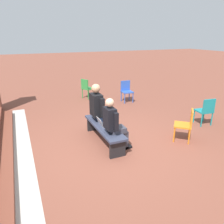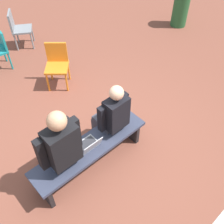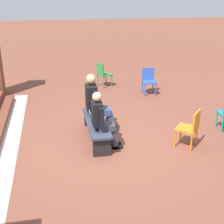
{
  "view_description": "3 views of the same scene",
  "coord_description": "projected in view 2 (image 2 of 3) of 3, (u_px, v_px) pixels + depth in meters",
  "views": [
    {
      "loc": [
        -4.41,
        1.9,
        2.59
      ],
      "look_at": [
        0.24,
        -0.15,
        0.79
      ],
      "focal_mm": 35.0,
      "sensor_mm": 36.0,
      "label": 1
    },
    {
      "loc": [
        1.52,
        1.9,
        3.39
      ],
      "look_at": [
        -0.31,
        -0.11,
        0.6
      ],
      "focal_mm": 42.0,
      "sensor_mm": 36.0,
      "label": 2
    },
    {
      "loc": [
        -6.15,
        0.95,
        3.24
      ],
      "look_at": [
        0.24,
        -0.3,
        0.65
      ],
      "focal_mm": 50.0,
      "sensor_mm": 36.0,
      "label": 3
    }
  ],
  "objects": [
    {
      "name": "plastic_chair_far_left",
      "position": [
        18.0,
        27.0,
        5.93
      ],
      "size": [
        0.58,
        0.58,
        0.84
      ],
      "color": "gray",
      "rests_on": "ground"
    },
    {
      "name": "bench",
      "position": [
        90.0,
        150.0,
        3.71
      ],
      "size": [
        1.8,
        0.44,
        0.45
      ],
      "color": "#33384C",
      "rests_on": "ground"
    },
    {
      "name": "plastic_chair_foreground",
      "position": [
        57.0,
        63.0,
        4.98
      ],
      "size": [
        0.59,
        0.59,
        0.84
      ],
      "color": "orange",
      "rests_on": "ground"
    },
    {
      "name": "person_adult",
      "position": [
        58.0,
        146.0,
        3.27
      ],
      "size": [
        0.59,
        0.75,
        1.43
      ],
      "color": "#384C75",
      "rests_on": "ground"
    },
    {
      "name": "litter_bin",
      "position": [
        181.0,
        9.0,
        6.69
      ],
      "size": [
        0.42,
        0.42,
        0.86
      ],
      "color": "#23562D",
      "rests_on": "ground"
    },
    {
      "name": "ground_plane",
      "position": [
        102.0,
        152.0,
        4.12
      ],
      "size": [
        60.0,
        60.0,
        0.0
      ],
      "primitive_type": "plane",
      "color": "brown"
    },
    {
      "name": "laptop",
      "position": [
        89.0,
        145.0,
        3.59
      ],
      "size": [
        0.32,
        0.29,
        0.21
      ],
      "color": "#9EA0A5",
      "rests_on": "bench"
    },
    {
      "name": "person_student",
      "position": [
        111.0,
        115.0,
        3.72
      ],
      "size": [
        0.5,
        0.64,
        1.28
      ],
      "color": "#383842",
      "rests_on": "ground"
    }
  ]
}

